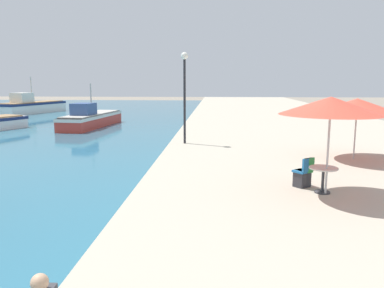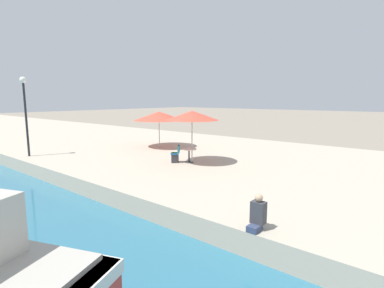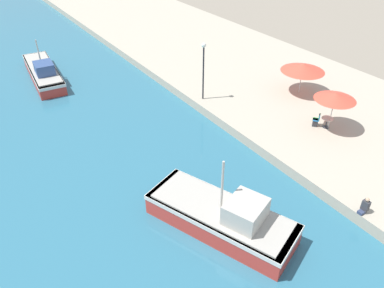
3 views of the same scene
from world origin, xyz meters
The scene contains 9 objects.
quay_promenade centered at (8.00, 37.00, 0.37)m, with size 16.00×90.00×0.74m.
fishing_boat_far centered at (-8.25, 35.93, 0.77)m, with size 3.00×8.97×3.67m.
fishing_boat_distant centered at (-20.25, 49.38, 0.91)m, with size 5.25×9.52×4.42m.
cafe_umbrella_pink centered at (5.47, 15.03, 3.22)m, with size 2.77×2.77×2.73m.
cafe_umbrella_white centered at (8.02, 20.08, 2.90)m, with size 3.47×3.47×2.46m.
cafe_table centered at (5.43, 15.21, 1.27)m, with size 0.80×0.80×0.74m.
cafe_chair_left centered at (5.04, 15.81, 1.06)m, with size 0.57×0.58×0.91m.
cafe_chair_right centered at (4.97, 15.76, 1.06)m, with size 0.58×0.59×0.91m.
lamppost centered at (0.81, 23.57, 3.83)m, with size 0.36×0.36×4.56m.
Camera 1 is at (2.39, 4.72, 3.86)m, focal length 35.00 mm.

